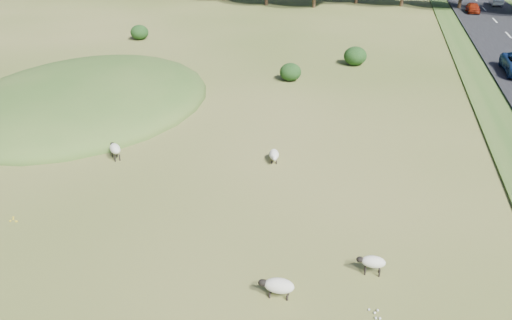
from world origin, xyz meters
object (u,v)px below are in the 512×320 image
(sheep_1, at_px, (115,149))
(car_5, at_px, (496,1))
(car_3, at_px, (473,8))
(sheep_2, at_px, (274,155))
(sheep_0, at_px, (372,262))
(sheep_5, at_px, (278,286))

(sheep_1, xyz_separation_m, car_5, (27.57, 55.09, 0.28))
(sheep_1, xyz_separation_m, car_3, (23.77, 48.39, 0.27))
(sheep_2, distance_m, car_3, 49.30)
(sheep_0, xyz_separation_m, car_5, (14.16, 61.36, 0.34))
(car_5, bearing_deg, sheep_5, 74.82)
(car_3, bearing_deg, car_5, 60.43)
(sheep_1, height_order, car_5, car_5)
(sheep_5, bearing_deg, car_3, -106.16)
(sheep_2, distance_m, car_5, 56.87)
(sheep_0, bearing_deg, car_3, -103.43)
(sheep_0, xyz_separation_m, sheep_5, (-3.01, -1.96, -0.07))
(sheep_2, xyz_separation_m, sheep_5, (2.25, -9.87, 0.04))
(car_3, bearing_deg, sheep_1, -116.17)
(sheep_5, height_order, car_5, car_5)
(sheep_5, height_order, car_3, car_3)
(sheep_2, distance_m, sheep_5, 10.12)
(car_3, relative_size, car_5, 0.95)
(car_3, bearing_deg, sheep_2, -108.48)
(sheep_0, distance_m, car_3, 55.64)
(sheep_5, bearing_deg, sheep_0, -149.87)
(sheep_2, bearing_deg, sheep_1, -93.37)
(sheep_1, height_order, sheep_5, sheep_1)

